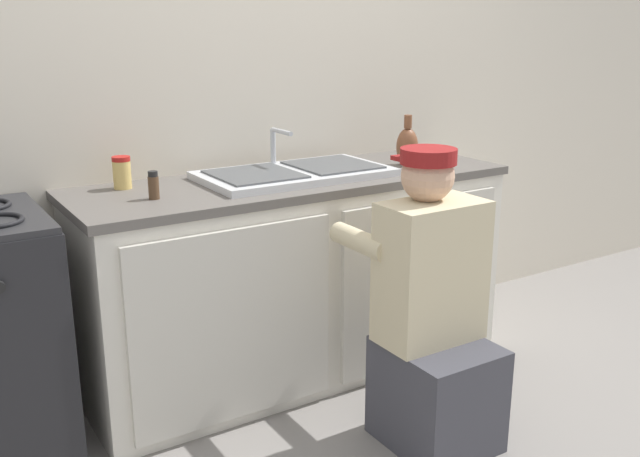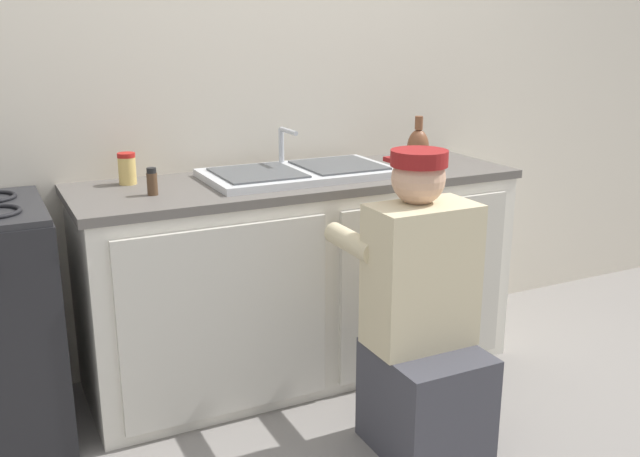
{
  "view_description": "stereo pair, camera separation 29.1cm",
  "coord_description": "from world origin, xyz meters",
  "px_view_note": "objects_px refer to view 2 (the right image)",
  "views": [
    {
      "loc": [
        -1.49,
        -2.27,
        1.52
      ],
      "look_at": [
        0.0,
        0.1,
        0.72
      ],
      "focal_mm": 40.0,
      "sensor_mm": 36.0,
      "label": 1
    },
    {
      "loc": [
        -1.24,
        -2.41,
        1.52
      ],
      "look_at": [
        0.0,
        0.1,
        0.72
      ],
      "focal_mm": 40.0,
      "sensor_mm": 36.0,
      "label": 2
    }
  ],
  "objects_px": {
    "sink_double_basin": "(299,172)",
    "vase_decorative": "(418,147)",
    "plumber_person": "(422,330)",
    "condiment_jar": "(127,169)",
    "spice_bottle_pepper": "(152,182)",
    "water_glass": "(436,160)"
  },
  "relations": [
    {
      "from": "sink_double_basin",
      "to": "vase_decorative",
      "type": "height_order",
      "value": "vase_decorative"
    },
    {
      "from": "plumber_person",
      "to": "condiment_jar",
      "type": "xyz_separation_m",
      "value": [
        -0.82,
        0.92,
        0.5
      ]
    },
    {
      "from": "condiment_jar",
      "to": "spice_bottle_pepper",
      "type": "height_order",
      "value": "condiment_jar"
    },
    {
      "from": "sink_double_basin",
      "to": "spice_bottle_pepper",
      "type": "distance_m",
      "value": 0.65
    },
    {
      "from": "vase_decorative",
      "to": "condiment_jar",
      "type": "bearing_deg",
      "value": 170.4
    },
    {
      "from": "plumber_person",
      "to": "vase_decorative",
      "type": "distance_m",
      "value": 0.98
    },
    {
      "from": "condiment_jar",
      "to": "water_glass",
      "type": "distance_m",
      "value": 1.32
    },
    {
      "from": "spice_bottle_pepper",
      "to": "water_glass",
      "type": "height_order",
      "value": "spice_bottle_pepper"
    },
    {
      "from": "spice_bottle_pepper",
      "to": "condiment_jar",
      "type": "bearing_deg",
      "value": 100.59
    },
    {
      "from": "condiment_jar",
      "to": "vase_decorative",
      "type": "distance_m",
      "value": 1.28
    },
    {
      "from": "water_glass",
      "to": "vase_decorative",
      "type": "height_order",
      "value": "vase_decorative"
    },
    {
      "from": "condiment_jar",
      "to": "spice_bottle_pepper",
      "type": "relative_size",
      "value": 1.22
    },
    {
      "from": "spice_bottle_pepper",
      "to": "water_glass",
      "type": "bearing_deg",
      "value": -4.5
    },
    {
      "from": "sink_double_basin",
      "to": "condiment_jar",
      "type": "xyz_separation_m",
      "value": [
        -0.69,
        0.17,
        0.05
      ]
    },
    {
      "from": "sink_double_basin",
      "to": "water_glass",
      "type": "height_order",
      "value": "sink_double_basin"
    },
    {
      "from": "condiment_jar",
      "to": "vase_decorative",
      "type": "bearing_deg",
      "value": -9.6
    },
    {
      "from": "plumber_person",
      "to": "water_glass",
      "type": "relative_size",
      "value": 11.04
    },
    {
      "from": "condiment_jar",
      "to": "vase_decorative",
      "type": "xyz_separation_m",
      "value": [
        1.26,
        -0.21,
        0.03
      ]
    },
    {
      "from": "plumber_person",
      "to": "vase_decorative",
      "type": "bearing_deg",
      "value": 58.57
    },
    {
      "from": "vase_decorative",
      "to": "sink_double_basin",
      "type": "bearing_deg",
      "value": 175.82
    },
    {
      "from": "water_glass",
      "to": "sink_double_basin",
      "type": "bearing_deg",
      "value": 164.64
    },
    {
      "from": "spice_bottle_pepper",
      "to": "water_glass",
      "type": "relative_size",
      "value": 1.05
    }
  ]
}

